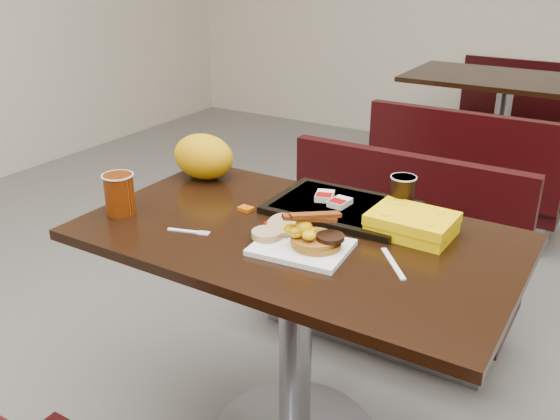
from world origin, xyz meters
The scene contains 23 objects.
table_near centered at (0.00, 0.00, 0.38)m, with size 1.20×0.70×0.75m, color black, non-canonical shape.
bench_near_n centered at (0.00, 0.70, 0.36)m, with size 1.00×0.46×0.72m, color black, non-canonical shape.
table_far centered at (0.00, 2.60, 0.38)m, with size 1.20×0.70×0.75m, color black, non-canonical shape.
bench_far_s centered at (0.00, 1.90, 0.36)m, with size 1.00×0.46×0.72m, color black, non-canonical shape.
bench_far_n centered at (0.00, 3.30, 0.36)m, with size 1.00×0.46×0.72m, color black, non-canonical shape.
platter centered at (0.06, -0.09, 0.76)m, with size 0.24×0.19×0.01m, color white.
pancake_stack centered at (0.10, -0.07, 0.78)m, with size 0.13×0.13×0.03m, color #AA721C.
sausage_patty centered at (0.14, -0.07, 0.80)m, with size 0.07×0.07×0.01m, color black.
scrambled_eggs centered at (0.07, -0.09, 0.81)m, with size 0.08×0.07×0.04m, color #FFAC05.
bacon_strips centered at (0.08, -0.07, 0.84)m, with size 0.14×0.06×0.01m, color #400C04, non-canonical shape.
muffin_bottom centered at (-0.04, -0.10, 0.77)m, with size 0.08×0.08×0.02m, color tan.
muffin_top centered at (-0.02, -0.05, 0.79)m, with size 0.08×0.08×0.02m, color tan.
coffee_cup_near centered at (-0.51, -0.16, 0.81)m, with size 0.09×0.09×0.12m, color #943605.
fork centered at (-0.27, -0.16, 0.75)m, with size 0.12×0.02×0.00m, color white, non-canonical shape.
knife centered at (0.30, -0.04, 0.75)m, with size 0.16×0.01×0.00m, color white.
condiment_syrup centered at (-0.21, 0.05, 0.76)m, with size 0.04×0.03×0.01m, color #BC4908.
condiment_ketchup centered at (-0.08, 0.00, 0.75)m, with size 0.04×0.03×0.01m, color #8C0504.
tray centered at (0.04, 0.20, 0.76)m, with size 0.42×0.30×0.02m, color black.
hashbrown_sleeve_left centered at (-0.03, 0.21, 0.78)m, with size 0.05×0.07×0.02m, color silver.
hashbrown_sleeve_right centered at (0.04, 0.19, 0.78)m, with size 0.05×0.07×0.02m, color silver.
coffee_cup_far centered at (0.20, 0.27, 0.82)m, with size 0.07×0.07×0.10m, color black.
clamshell centered at (0.27, 0.16, 0.78)m, with size 0.22×0.17×0.06m, color #F8C504.
paper_bag centered at (-0.49, 0.21, 0.83)m, with size 0.22×0.16×0.15m, color #CD8E06.
Camera 1 is at (0.75, -1.32, 1.47)m, focal length 38.90 mm.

